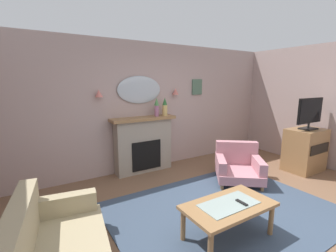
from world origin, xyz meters
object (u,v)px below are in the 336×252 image
Objects in this scene: wall_mirror at (140,90)px; wall_sconce_right at (176,91)px; mantel_vase_right at (165,107)px; framed_picture at (197,87)px; tv_flatscreen at (310,113)px; fireplace at (144,145)px; coffee_table at (229,208)px; tv_cabinet at (305,150)px; mantel_vase_left at (157,107)px; tv_remote at (242,203)px; armchair_beside_couch at (238,165)px; wall_sconce_left at (99,93)px.

wall_mirror is 6.86× the size of wall_sconce_right.
mantel_vase_right is 1.07× the size of framed_picture.
tv_flatscreen is (1.44, -1.91, -0.50)m from framed_picture.
wall_mirror reaches higher than mantel_vase_right.
coffee_table is (-0.09, -2.50, -0.19)m from fireplace.
mantel_vase_right is at bearing 144.92° from tv_cabinet.
mantel_vase_left is 2.68m from coffee_table.
tv_flatscreen is (2.09, -1.85, -0.41)m from wall_sconce_right.
tv_remote is (0.14, -0.07, 0.07)m from coffee_table.
armchair_beside_couch is at bearing 43.08° from tv_remote.
armchair_beside_couch is at bearing -72.33° from wall_sconce_right.
coffee_table is at bearing -166.01° from tv_cabinet.
framed_picture is 2.71m from tv_cabinet.
framed_picture is at bearing 0.38° from wall_mirror.
mantel_vase_right is 1.89m from armchair_beside_couch.
armchair_beside_couch is 1.91m from tv_flatscreen.
framed_picture reaches higher than mantel_vase_right.
armchair_beside_couch is at bearing -58.80° from mantel_vase_right.
tv_cabinet is at bearing -25.82° from wall_sconce_left.
fireplace is 1.62× the size of tv_flatscreen.
wall_sconce_right reaches higher than fireplace.
coffee_table is (-0.39, -2.47, -0.98)m from mantel_vase_left.
mantel_vase_right is 0.34× the size of armchair_beside_couch.
tv_flatscreen is (2.89, 0.80, 0.79)m from tv_remote.
framed_picture reaches higher than fireplace.
wall_sconce_right is (1.70, 0.00, 0.00)m from wall_sconce_left.
fireplace is 9.71× the size of wall_sconce_left.
fireplace is 1.19× the size of armchair_beside_couch.
mantel_vase_left is at bearing -5.96° from wall_sconce_left.
tv_cabinet is at bearing -32.65° from wall_mirror.
armchair_beside_couch is at bearing 38.44° from coffee_table.
framed_picture is 0.33× the size of coffee_table.
wall_sconce_right is 0.16× the size of tv_cabinet.
wall_mirror is (-0.50, 0.17, 0.36)m from mantel_vase_right.
wall_sconce_left is at bearing 174.04° from mantel_vase_left.
tv_flatscreen is at bearing -13.25° from armchair_beside_couch.
mantel_vase_right reaches higher than tv_remote.
tv_flatscreen is at bearing -30.95° from fireplace.
wall_mirror is 3.71m from tv_cabinet.
mantel_vase_left is at bearing 84.41° from tv_remote.
wall_mirror is at bearing 91.09° from tv_remote.
wall_mirror is (-0.30, 0.17, 0.35)m from mantel_vase_left.
coffee_table is at bearing 152.60° from tv_remote.
tv_remote is (-0.25, -2.54, -0.91)m from mantel_vase_left.
framed_picture reaches higher than tv_cabinet.
coffee_table is at bearing -103.34° from mantel_vase_right.
tv_flatscreen is at bearing 15.55° from tv_remote.
mantel_vase_left is 0.40× the size of wall_mirror.
armchair_beside_couch is (0.82, -1.35, -1.04)m from mantel_vase_right.
wall_sconce_right reaches higher than mantel_vase_left.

